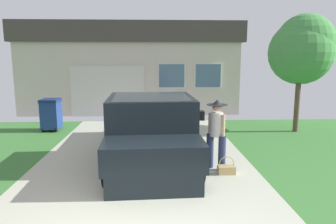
{
  "coord_description": "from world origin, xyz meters",
  "views": [
    {
      "loc": [
        0.26,
        -3.42,
        2.53
      ],
      "look_at": [
        0.59,
        3.66,
        1.29
      ],
      "focal_mm": 33.24,
      "sensor_mm": 36.0,
      "label": 1
    }
  ],
  "objects_px": {
    "person_with_hat": "(216,132)",
    "pickup_truck": "(151,132)",
    "house_with_garage": "(133,67)",
    "wheeled_trash_bin": "(51,114)",
    "handbag": "(226,169)",
    "neighbor_tree": "(302,49)"
  },
  "relations": [
    {
      "from": "handbag",
      "to": "house_with_garage",
      "type": "distance_m",
      "value": 10.51
    },
    {
      "from": "neighbor_tree",
      "to": "pickup_truck",
      "type": "bearing_deg",
      "value": -148.72
    },
    {
      "from": "house_with_garage",
      "to": "neighbor_tree",
      "type": "xyz_separation_m",
      "value": [
        6.18,
        -5.83,
        0.76
      ]
    },
    {
      "from": "pickup_truck",
      "to": "handbag",
      "type": "bearing_deg",
      "value": 147.05
    },
    {
      "from": "pickup_truck",
      "to": "house_with_garage",
      "type": "relative_size",
      "value": 0.52
    },
    {
      "from": "handbag",
      "to": "pickup_truck",
      "type": "bearing_deg",
      "value": 149.2
    },
    {
      "from": "house_with_garage",
      "to": "wheeled_trash_bin",
      "type": "distance_m",
      "value": 6.28
    },
    {
      "from": "pickup_truck",
      "to": "house_with_garage",
      "type": "height_order",
      "value": "house_with_garage"
    },
    {
      "from": "house_with_garage",
      "to": "wheeled_trash_bin",
      "type": "height_order",
      "value": "house_with_garage"
    },
    {
      "from": "person_with_hat",
      "to": "house_with_garage",
      "type": "distance_m",
      "value": 10.04
    },
    {
      "from": "pickup_truck",
      "to": "wheeled_trash_bin",
      "type": "relative_size",
      "value": 4.75
    },
    {
      "from": "handbag",
      "to": "neighbor_tree",
      "type": "distance_m",
      "value": 6.08
    },
    {
      "from": "handbag",
      "to": "house_with_garage",
      "type": "height_order",
      "value": "house_with_garage"
    },
    {
      "from": "person_with_hat",
      "to": "house_with_garage",
      "type": "xyz_separation_m",
      "value": [
        -2.49,
        9.65,
        1.22
      ]
    },
    {
      "from": "pickup_truck",
      "to": "neighbor_tree",
      "type": "height_order",
      "value": "neighbor_tree"
    },
    {
      "from": "person_with_hat",
      "to": "neighbor_tree",
      "type": "bearing_deg",
      "value": -90.35
    },
    {
      "from": "person_with_hat",
      "to": "wheeled_trash_bin",
      "type": "distance_m",
      "value": 6.47
    },
    {
      "from": "person_with_hat",
      "to": "wheeled_trash_bin",
      "type": "xyz_separation_m",
      "value": [
        -5.01,
        4.08,
        -0.26
      ]
    },
    {
      "from": "pickup_truck",
      "to": "handbag",
      "type": "distance_m",
      "value": 2.04
    },
    {
      "from": "wheeled_trash_bin",
      "to": "neighbor_tree",
      "type": "bearing_deg",
      "value": -1.78
    },
    {
      "from": "person_with_hat",
      "to": "pickup_truck",
      "type": "bearing_deg",
      "value": 19.67
    },
    {
      "from": "handbag",
      "to": "neighbor_tree",
      "type": "height_order",
      "value": "neighbor_tree"
    }
  ]
}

